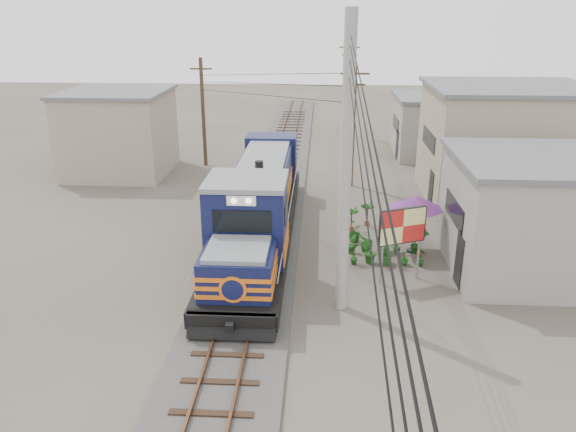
# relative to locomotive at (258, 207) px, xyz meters

# --- Properties ---
(ground) EXTENTS (120.00, 120.00, 0.00)m
(ground) POSITION_rel_locomotive_xyz_m (0.00, -4.97, -1.75)
(ground) COLOR #473F35
(ground) RESTS_ON ground
(ballast) EXTENTS (3.60, 70.00, 0.16)m
(ballast) POSITION_rel_locomotive_xyz_m (0.00, 5.03, -1.67)
(ballast) COLOR #595651
(ballast) RESTS_ON ground
(track) EXTENTS (1.15, 70.00, 0.12)m
(track) POSITION_rel_locomotive_xyz_m (0.00, 5.03, -1.49)
(track) COLOR #51331E
(track) RESTS_ON ground
(locomotive) EXTENTS (2.98, 16.22, 4.02)m
(locomotive) POSITION_rel_locomotive_xyz_m (0.00, 0.00, 0.00)
(locomotive) COLOR black
(locomotive) RESTS_ON ground
(utility_pole_main) EXTENTS (0.40, 0.40, 10.00)m
(utility_pole_main) POSITION_rel_locomotive_xyz_m (3.50, -5.47, 3.25)
(utility_pole_main) COLOR #9E9B93
(utility_pole_main) RESTS_ON ground
(wooden_pole_mid) EXTENTS (1.60, 0.24, 7.00)m
(wooden_pole_mid) POSITION_rel_locomotive_xyz_m (4.50, 9.03, 1.93)
(wooden_pole_mid) COLOR #4C3826
(wooden_pole_mid) RESTS_ON ground
(wooden_pole_far) EXTENTS (1.60, 0.24, 7.50)m
(wooden_pole_far) POSITION_rel_locomotive_xyz_m (4.80, 23.03, 2.18)
(wooden_pole_far) COLOR #4C3826
(wooden_pole_far) RESTS_ON ground
(wooden_pole_left) EXTENTS (1.60, 0.24, 7.00)m
(wooden_pole_left) POSITION_rel_locomotive_xyz_m (-5.00, 13.03, 1.93)
(wooden_pole_left) COLOR #4C3826
(wooden_pole_left) RESTS_ON ground
(power_lines) EXTENTS (9.65, 19.00, 3.30)m
(power_lines) POSITION_rel_locomotive_xyz_m (-0.14, 3.52, 5.81)
(power_lines) COLOR black
(power_lines) RESTS_ON ground
(shophouse_front) EXTENTS (7.35, 6.30, 4.70)m
(shophouse_front) POSITION_rel_locomotive_xyz_m (11.50, -1.97, 0.61)
(shophouse_front) COLOR gray
(shophouse_front) RESTS_ON ground
(shophouse_mid) EXTENTS (8.40, 7.35, 6.20)m
(shophouse_mid) POSITION_rel_locomotive_xyz_m (12.50, 7.03, 1.36)
(shophouse_mid) COLOR gray
(shophouse_mid) RESTS_ON ground
(shophouse_back) EXTENTS (6.30, 6.30, 4.20)m
(shophouse_back) POSITION_rel_locomotive_xyz_m (11.00, 17.03, 0.36)
(shophouse_back) COLOR gray
(shophouse_back) RESTS_ON ground
(shophouse_left) EXTENTS (6.30, 6.30, 5.20)m
(shophouse_left) POSITION_rel_locomotive_xyz_m (-10.00, 11.03, 0.86)
(shophouse_left) COLOR gray
(shophouse_left) RESTS_ON ground
(billboard) EXTENTS (1.84, 0.86, 3.00)m
(billboard) POSITION_rel_locomotive_xyz_m (5.80, -3.32, 0.45)
(billboard) COLOR #99999E
(billboard) RESTS_ON ground
(market_umbrella) EXTENTS (3.08, 3.08, 2.58)m
(market_umbrella) POSITION_rel_locomotive_xyz_m (6.73, -0.47, 0.52)
(market_umbrella) COLOR black
(market_umbrella) RESTS_ON ground
(vendor) EXTENTS (0.62, 0.47, 1.52)m
(vendor) POSITION_rel_locomotive_xyz_m (5.52, -0.43, -0.99)
(vendor) COLOR black
(vendor) RESTS_ON ground
(plant_nursery) EXTENTS (3.33, 3.17, 1.04)m
(plant_nursery) POSITION_rel_locomotive_xyz_m (5.14, -1.03, -1.29)
(plant_nursery) COLOR #1D5518
(plant_nursery) RESTS_ON ground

